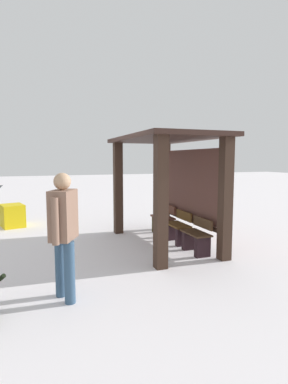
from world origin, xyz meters
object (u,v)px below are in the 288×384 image
at_px(bench_left_inside, 163,222).
at_px(bench_center_inside, 178,230).
at_px(bus_shelter, 171,169).
at_px(grit_bin, 12,216).
at_px(person_walking, 64,227).
at_px(bench_right_inside, 197,239).

height_order(bench_left_inside, bench_center_inside, bench_left_inside).
distance_m(bus_shelter, grit_bin, 4.79).
distance_m(person_walking, grit_bin, 5.21).
bearing_deg(bus_shelter, bench_center_inside, 90.00).
height_order(person_walking, grit_bin, person_walking).
bearing_deg(bench_left_inside, bus_shelter, -13.24).
height_order(bus_shelter, bench_center_inside, bus_shelter).
relative_size(bus_shelter, bench_left_inside, 4.24).
relative_size(bench_right_inside, person_walking, 0.42).
xyz_separation_m(person_walking, grit_bin, (-5.08, -0.90, -0.69)).
relative_size(bus_shelter, bench_center_inside, 4.35).
relative_size(bench_center_inside, grit_bin, 1.03).
xyz_separation_m(bus_shelter, bench_right_inside, (0.82, 0.19, -1.38)).
distance_m(bench_left_inside, grit_bin, 4.25).
bearing_deg(bench_right_inside, bus_shelter, -166.67).
xyz_separation_m(bench_left_inside, bench_center_inside, (0.82, 0.00, -0.01)).
relative_size(bench_left_inside, person_walking, 0.43).
relative_size(bus_shelter, grit_bin, 4.46).
distance_m(bench_center_inside, person_walking, 3.43).
xyz_separation_m(bus_shelter, bench_center_inside, (0.00, 0.19, -1.37)).
xyz_separation_m(bench_left_inside, grit_bin, (-2.26, -3.60, 0.01)).
xyz_separation_m(bus_shelter, bench_left_inside, (-0.82, 0.19, -1.36)).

